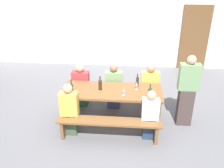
% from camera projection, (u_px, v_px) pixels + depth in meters
% --- Properties ---
extents(ground_plane, '(24.00, 24.00, 0.00)m').
position_uv_depth(ground_plane, '(112.00, 119.00, 5.63)').
color(ground_plane, slate).
extents(back_wall, '(14.00, 0.20, 3.20)m').
position_uv_depth(back_wall, '(121.00, 19.00, 7.96)').
color(back_wall, white).
rests_on(back_wall, ground).
extents(wooden_door, '(0.90, 0.06, 2.10)m').
position_uv_depth(wooden_door, '(194.00, 38.00, 7.90)').
color(wooden_door, brown).
rests_on(wooden_door, ground).
extents(tasting_table, '(2.17, 0.83, 0.75)m').
position_uv_depth(tasting_table, '(112.00, 93.00, 5.33)').
color(tasting_table, brown).
rests_on(tasting_table, ground).
extents(bench_near, '(2.07, 0.30, 0.45)m').
position_uv_depth(bench_near, '(109.00, 124.00, 4.83)').
color(bench_near, brown).
rests_on(bench_near, ground).
extents(bench_far, '(2.07, 0.30, 0.45)m').
position_uv_depth(bench_far, '(114.00, 91.00, 6.11)').
color(bench_far, brown).
rests_on(bench_far, ground).
extents(wine_bottle_0, '(0.07, 0.07, 0.35)m').
position_uv_depth(wine_bottle_0, '(72.00, 90.00, 5.03)').
color(wine_bottle_0, '#194723').
rests_on(wine_bottle_0, tasting_table).
extents(wine_bottle_1, '(0.07, 0.07, 0.30)m').
position_uv_depth(wine_bottle_1, '(137.00, 82.00, 5.42)').
color(wine_bottle_1, '#332814').
rests_on(wine_bottle_1, tasting_table).
extents(wine_bottle_2, '(0.08, 0.08, 0.30)m').
position_uv_depth(wine_bottle_2, '(150.00, 92.00, 4.97)').
color(wine_bottle_2, '#234C2D').
rests_on(wine_bottle_2, tasting_table).
extents(wine_bottle_3, '(0.08, 0.08, 0.31)m').
position_uv_depth(wine_bottle_3, '(100.00, 85.00, 5.27)').
color(wine_bottle_3, '#332814').
rests_on(wine_bottle_3, tasting_table).
extents(wine_glass_0, '(0.06, 0.06, 0.19)m').
position_uv_depth(wine_glass_0, '(137.00, 84.00, 5.26)').
color(wine_glass_0, silver).
rests_on(wine_glass_0, tasting_table).
extents(wine_glass_1, '(0.06, 0.06, 0.18)m').
position_uv_depth(wine_glass_1, '(124.00, 90.00, 5.05)').
color(wine_glass_1, silver).
rests_on(wine_glass_1, tasting_table).
extents(seated_guest_near_0, '(0.37, 0.24, 1.14)m').
position_uv_depth(seated_guest_near_0, '(70.00, 111.00, 4.94)').
color(seated_guest_near_0, '#41553D').
rests_on(seated_guest_near_0, ground).
extents(seated_guest_near_1, '(0.34, 0.24, 1.07)m').
position_uv_depth(seated_guest_near_1, '(150.00, 116.00, 4.83)').
color(seated_guest_near_1, '#293D54').
rests_on(seated_guest_near_1, ground).
extents(seated_guest_far_0, '(0.41, 0.24, 1.12)m').
position_uv_depth(seated_guest_far_0, '(81.00, 86.00, 5.96)').
color(seated_guest_far_0, '#265847').
rests_on(seated_guest_far_0, ground).
extents(seated_guest_far_1, '(0.40, 0.24, 1.12)m').
position_uv_depth(seated_guest_far_1, '(114.00, 88.00, 5.90)').
color(seated_guest_far_1, '#41426F').
rests_on(seated_guest_far_1, ground).
extents(seated_guest_far_2, '(0.41, 0.24, 1.15)m').
position_uv_depth(seated_guest_far_2, '(150.00, 88.00, 5.83)').
color(seated_guest_far_2, '#3A2765').
rests_on(seated_guest_far_2, ground).
extents(standing_host, '(0.42, 0.24, 1.60)m').
position_uv_depth(standing_host, '(187.00, 93.00, 5.15)').
color(standing_host, '#483936').
rests_on(standing_host, ground).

